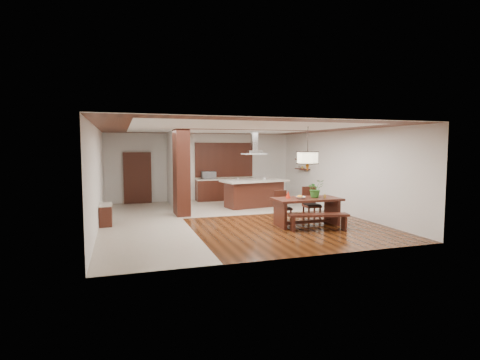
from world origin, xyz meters
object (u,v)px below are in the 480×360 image
object	(u,v)px
dining_bench	(319,222)
fruit_bowl	(301,198)
dining_chair_right	(312,204)
hallway_console	(106,215)
foliage_plant	(315,189)
kitchen_island	(254,193)
dining_table	(307,205)
range_hood	(254,143)
pendant_lantern	(308,149)
dining_chair_left	(283,207)
microwave	(209,175)
island_cup	(264,179)

from	to	relation	value
dining_bench	fruit_bowl	bearing A→B (deg)	111.21
dining_chair_right	fruit_bowl	distance (m)	1.05
hallway_console	fruit_bowl	bearing A→B (deg)	-19.88
dining_bench	foliage_plant	distance (m)	1.15
hallway_console	kitchen_island	xyz separation A→B (m)	(5.34, 1.84, 0.22)
hallway_console	foliage_plant	world-z (taller)	foliage_plant
dining_table	foliage_plant	xyz separation A→B (m)	(0.28, 0.02, 0.48)
dining_table	range_hood	bearing A→B (deg)	94.50
dining_table	kitchen_island	world-z (taller)	kitchen_island
dining_bench	kitchen_island	size ratio (longest dim) A/B	0.62
dining_chair_right	pendant_lantern	world-z (taller)	pendant_lantern
hallway_console	foliage_plant	size ratio (longest dim) A/B	1.66
dining_bench	dining_chair_left	xyz separation A→B (m)	(-0.48, 1.31, 0.25)
fruit_bowl	hallway_console	bearing A→B (deg)	160.12
pendant_lantern	fruit_bowl	distance (m)	1.42
fruit_bowl	microwave	world-z (taller)	microwave
dining_bench	dining_chair_left	bearing A→B (deg)	110.28
pendant_lantern	fruit_bowl	world-z (taller)	pendant_lantern
dining_table	microwave	size ratio (longest dim) A/B	3.42
hallway_console	range_hood	xyz separation A→B (m)	(5.34, 1.85, 2.15)
hallway_console	range_hood	bearing A→B (deg)	19.06
foliage_plant	fruit_bowl	distance (m)	0.59
microwave	dining_bench	bearing A→B (deg)	-79.13
microwave	hallway_console	bearing A→B (deg)	-138.34
hallway_console	dining_chair_right	size ratio (longest dim) A/B	0.83
hallway_console	dining_chair_right	xyz separation A→B (m)	(6.13, -1.27, 0.22)
island_cup	microwave	bearing A→B (deg)	126.90
dining_table	dining_bench	bearing A→B (deg)	-90.27
dining_chair_left	pendant_lantern	distance (m)	1.92
foliage_plant	fruit_bowl	bearing A→B (deg)	-169.08
dining_chair_right	range_hood	bearing A→B (deg)	106.50
dining_chair_right	kitchen_island	distance (m)	3.21
kitchen_island	microwave	bearing A→B (deg)	111.36
dining_chair_left	pendant_lantern	bearing A→B (deg)	-54.59
dining_chair_right	pendant_lantern	xyz separation A→B (m)	(-0.49, -0.60, 1.71)
dining_bench	fruit_bowl	distance (m)	0.91
dining_chair_right	fruit_bowl	world-z (taller)	dining_chair_right
hallway_console	microwave	bearing A→B (deg)	44.46
dining_chair_left	island_cup	size ratio (longest dim) A/B	8.25
dining_table	microwave	bearing A→B (deg)	105.28
pendant_lantern	foliage_plant	distance (m)	1.20
dining_table	island_cup	xyz separation A→B (m)	(0.08, 3.60, 0.49)
hallway_console	foliage_plant	distance (m)	6.25
pendant_lantern	dining_bench	bearing A→B (deg)	-90.27
dining_table	dining_chair_right	bearing A→B (deg)	50.44
hallway_console	kitchen_island	size ratio (longest dim) A/B	0.33
dining_table	fruit_bowl	distance (m)	0.36
fruit_bowl	pendant_lantern	bearing A→B (deg)	18.76
dining_table	fruit_bowl	xyz separation A→B (m)	(-0.25, -0.08, 0.25)
foliage_plant	fruit_bowl	xyz separation A→B (m)	(-0.53, -0.10, -0.23)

